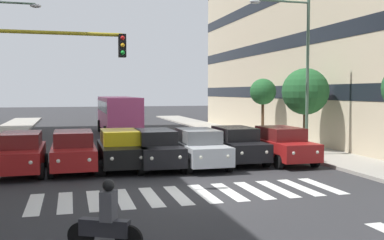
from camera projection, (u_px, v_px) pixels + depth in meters
name	position (u px, v px, depth m)	size (l,w,h in m)	color
ground_plane	(191.00, 194.00, 14.77)	(180.00, 180.00, 0.00)	#2D2D30
crosswalk_markings	(191.00, 194.00, 14.77)	(10.35, 2.80, 0.01)	silver
car_0	(282.00, 145.00, 21.20)	(2.02, 4.44, 1.72)	maroon
car_1	(236.00, 145.00, 21.21)	(2.02, 4.44, 1.72)	black
car_2	(199.00, 148.00, 20.00)	(2.02, 4.44, 1.72)	#B2B7BC
car_3	(156.00, 149.00, 19.72)	(2.02, 4.44, 1.72)	black
car_4	(120.00, 149.00, 19.62)	(2.02, 4.44, 1.72)	black
car_5	(73.00, 151.00, 19.04)	(2.02, 4.44, 1.72)	maroon
car_6	(20.00, 153.00, 18.39)	(2.02, 4.44, 1.72)	maroon
bus_behind_traffic	(118.00, 112.00, 35.02)	(2.78, 10.50, 3.00)	#DB5193
motorcycle_with_rider	(106.00, 222.00, 9.44)	(1.55, 0.88, 1.57)	black
traffic_light_gantry	(15.00, 81.00, 13.83)	(5.06, 0.36, 5.50)	#AD991E
street_lamp_left	(299.00, 61.00, 22.63)	(3.31, 0.28, 7.97)	#4C6B56
street_tree_1	(305.00, 92.00, 24.65)	(2.60, 2.60, 4.59)	#513823
street_tree_2	(263.00, 92.00, 30.85)	(1.83, 1.83, 4.20)	#513823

